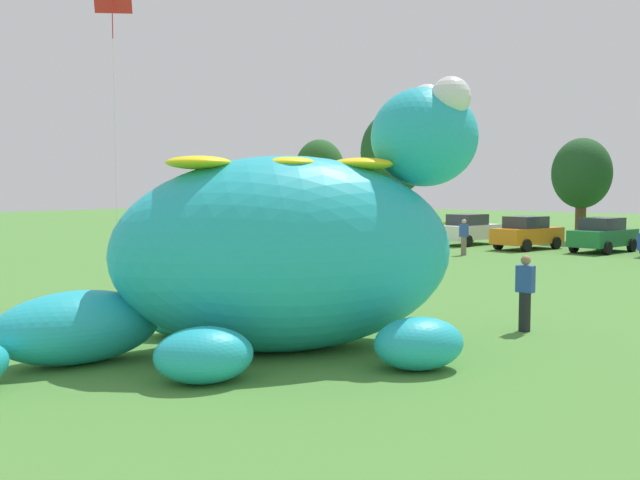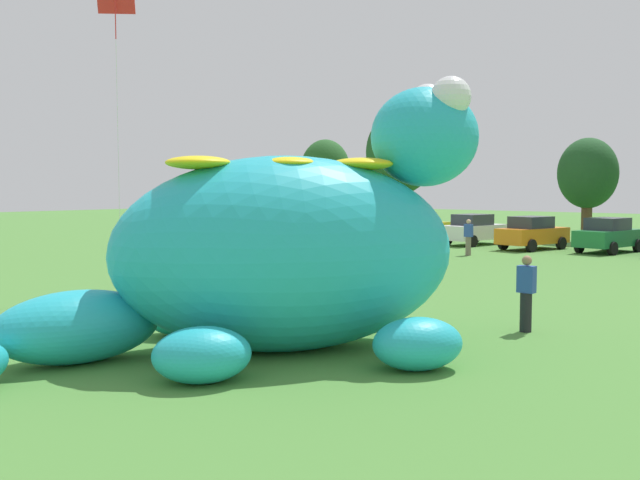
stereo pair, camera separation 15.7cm
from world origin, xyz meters
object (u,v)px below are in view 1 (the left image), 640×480
car_orange (527,233)px  spectator_near_inflatable (464,237)px  car_yellow (412,227)px  spectator_wandering (525,294)px  giant_inflatable_creature (287,251)px  car_white (469,229)px  car_green (603,235)px

car_orange → spectator_near_inflatable: car_orange is taller
car_yellow → car_orange: same height
car_orange → spectator_near_inflatable: bearing=-100.7°
spectator_wandering → car_yellow: bearing=128.1°
giant_inflatable_creature → car_white: size_ratio=2.42×
car_yellow → giant_inflatable_creature: bearing=-62.1°
car_yellow → car_green: size_ratio=1.00×
spectator_near_inflatable → spectator_wandering: bearing=-57.0°
spectator_wandering → car_orange: bearing=113.8°
giant_inflatable_creature → car_white: (-9.79, 25.54, -1.12)m
car_yellow → car_green: same height
car_white → spectator_wandering: size_ratio=2.51×
spectator_near_inflatable → car_yellow: bearing=138.7°
car_green → car_white: bearing=-178.6°
car_yellow → car_orange: (7.58, -0.88, 0.00)m
car_white → spectator_near_inflatable: car_white is taller
car_white → car_orange: 3.82m
spectator_wandering → car_white: bearing=121.3°
car_green → spectator_wandering: bearing=-75.8°
giant_inflatable_creature → car_yellow: (-13.62, 25.71, -1.12)m
car_yellow → car_white: size_ratio=1.00×
car_white → spectator_near_inflatable: 6.33m
giant_inflatable_creature → spectator_near_inflatable: size_ratio=6.07×
car_orange → spectator_wandering: size_ratio=2.55×
car_orange → spectator_wandering: car_orange is taller
car_white → car_yellow: bearing=177.5°
car_green → spectator_wandering: (5.29, -20.93, -0.01)m
spectator_near_inflatable → spectator_wandering: size_ratio=1.00×
car_yellow → spectator_wandering: (16.43, -20.92, -0.01)m
giant_inflatable_creature → car_green: bearing=95.5°
car_orange → giant_inflatable_creature: bearing=-76.3°
car_green → spectator_wandering: car_green is taller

